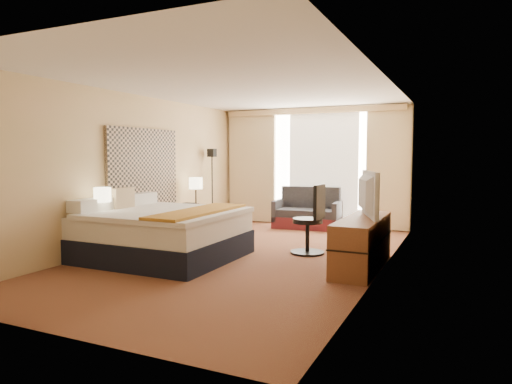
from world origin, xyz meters
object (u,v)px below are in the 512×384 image
at_px(desk_chair, 311,223).
at_px(loveseat, 308,214).
at_px(media_dresser, 362,243).
at_px(television, 362,194).
at_px(bed, 162,233).
at_px(lamp_left, 102,195).
at_px(nightstand_right, 192,219).
at_px(nightstand_left, 102,240).
at_px(floor_lamp, 212,172).
at_px(lamp_right, 196,184).

bearing_deg(desk_chair, loveseat, 111.08).
relative_size(media_dresser, television, 1.62).
height_order(media_dresser, bed, bed).
distance_m(desk_chair, lamp_left, 3.22).
xyz_separation_m(nightstand_right, television, (3.65, -1.30, 0.74)).
xyz_separation_m(nightstand_left, television, (3.65, 1.20, 0.74)).
bearing_deg(nightstand_right, media_dresser, -21.40).
relative_size(media_dresser, loveseat, 1.25).
bearing_deg(nightstand_left, loveseat, 64.98).
relative_size(media_dresser, floor_lamp, 1.06).
bearing_deg(floor_lamp, lamp_right, -83.94).
bearing_deg(desk_chair, lamp_left, -147.10).
distance_m(media_dresser, floor_lamp, 4.46).
relative_size(nightstand_left, bed, 0.25).
bearing_deg(television, floor_lamp, 39.64).
distance_m(nightstand_right, floor_lamp, 1.26).
bearing_deg(television, lamp_left, 88.76).
bearing_deg(television, loveseat, 10.99).
bearing_deg(lamp_left, lamp_right, 89.89).
xyz_separation_m(bed, television, (2.84, 0.80, 0.63)).
bearing_deg(television, nightstand_right, 50.33).
height_order(nightstand_left, nightstand_right, same).
height_order(bed, lamp_left, lamp_left).
bearing_deg(bed, floor_lamp, 105.87).
bearing_deg(nightstand_left, television, 18.18).
distance_m(bed, lamp_left, 1.04).
xyz_separation_m(media_dresser, floor_lamp, (-3.73, 2.30, 0.85)).
xyz_separation_m(floor_lamp, lamp_left, (0.08, -3.38, -0.24)).
bearing_deg(lamp_left, nightstand_right, 91.12).
relative_size(nightstand_right, floor_lamp, 0.32).
relative_size(bed, lamp_left, 4.07).
bearing_deg(desk_chair, bed, -146.45).
relative_size(lamp_right, television, 0.51).
height_order(bed, television, television).
distance_m(loveseat, desk_chair, 2.63).
bearing_deg(bed, loveseat, 73.40).
xyz_separation_m(loveseat, floor_lamp, (-1.94, -0.74, 0.91)).
relative_size(nightstand_right, lamp_right, 0.97).
distance_m(nightstand_left, floor_lamp, 3.48).
xyz_separation_m(nightstand_left, desk_chair, (2.78, 1.62, 0.22)).
bearing_deg(nightstand_left, media_dresser, 15.84).
xyz_separation_m(nightstand_left, media_dresser, (3.70, 1.05, 0.07)).
bearing_deg(bed, nightstand_left, -153.68).
distance_m(bed, floor_lamp, 3.17).
bearing_deg(lamp_left, bed, 29.40).
relative_size(media_dresser, desk_chair, 1.63).
bearing_deg(nightstand_right, television, -19.63).
bearing_deg(floor_lamp, television, -30.31).
bearing_deg(desk_chair, lamp_right, 162.80).
xyz_separation_m(nightstand_right, media_dresser, (3.70, -1.45, 0.07)).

